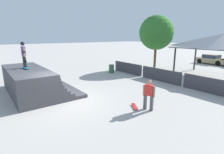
{
  "coord_description": "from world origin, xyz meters",
  "views": [
    {
      "loc": [
        9.25,
        -3.34,
        3.73
      ],
      "look_at": [
        -0.24,
        3.81,
        0.91
      ],
      "focal_mm": 28.0,
      "sensor_mm": 36.0,
      "label": 1
    }
  ],
  "objects": [
    {
      "name": "parked_car_tan",
      "position": [
        -1.35,
        21.51,
        0.6
      ],
      "size": [
        4.18,
        2.0,
        1.27
      ],
      "rotation": [
        0.0,
        0.0,
        -0.08
      ],
      "color": "tan",
      "rests_on": "ground"
    },
    {
      "name": "skateboard_on_deck",
      "position": [
        -2.82,
        -1.13,
        1.71
      ],
      "size": [
        0.85,
        0.32,
        0.09
      ],
      "rotation": [
        0.0,
        0.0,
        0.15
      ],
      "color": "blue",
      "rests_on": "quarter_pipe_ramp"
    },
    {
      "name": "trash_bin",
      "position": [
        -4.83,
        7.21,
        0.42
      ],
      "size": [
        0.52,
        0.52,
        0.85
      ],
      "primitive_type": "cylinder",
      "color": "#385B3D",
      "rests_on": "ground"
    },
    {
      "name": "bystander_walking",
      "position": [
        3.68,
        3.19,
        0.88
      ],
      "size": [
        0.63,
        0.36,
        1.59
      ],
      "rotation": [
        0.0,
        0.0,
        3.54
      ],
      "color": "#4C4C51",
      "rests_on": "ground"
    },
    {
      "name": "barrier_fence",
      "position": [
        0.32,
        8.47,
        0.53
      ],
      "size": [
        12.01,
        0.12,
        1.05
      ],
      "color": "#3D3D42",
      "rests_on": "ground"
    },
    {
      "name": "quarter_pipe_ramp",
      "position": [
        -2.79,
        -0.83,
        0.75
      ],
      "size": [
        5.92,
        3.82,
        1.65
      ],
      "color": "#424247",
      "rests_on": "ground"
    },
    {
      "name": "ground_plane",
      "position": [
        0.0,
        0.0,
        0.0
      ],
      "size": [
        160.0,
        160.0,
        0.0
      ],
      "primitive_type": "plane",
      "color": "#ADA8A0"
    },
    {
      "name": "skater_on_deck",
      "position": [
        -3.25,
        -1.09,
        2.63
      ],
      "size": [
        0.73,
        0.26,
        1.7
      ],
      "rotation": [
        0.0,
        0.0,
        -0.08
      ],
      "color": "#2D2D33",
      "rests_on": "quarter_pipe_ramp"
    },
    {
      "name": "tree_beside_pavilion",
      "position": [
        -3.78,
        12.69,
        4.05
      ],
      "size": [
        3.81,
        3.81,
        5.96
      ],
      "color": "brown",
      "rests_on": "ground"
    },
    {
      "name": "skateboard_on_ground",
      "position": [
        3.04,
        2.85,
        0.06
      ],
      "size": [
        0.81,
        0.59,
        0.09
      ],
      "rotation": [
        0.0,
        0.0,
        2.61
      ],
      "color": "blue",
      "rests_on": "ground"
    }
  ]
}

